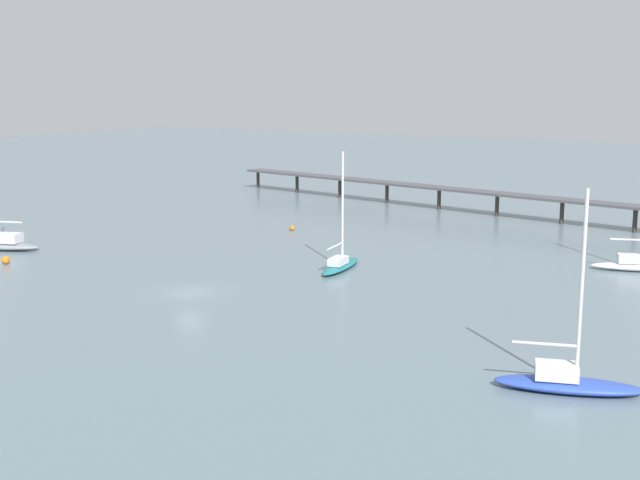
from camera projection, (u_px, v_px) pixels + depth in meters
The scene contains 8 objects.
ground_plane at pixel (190, 293), 64.36m from camera, with size 400.00×400.00×0.00m, color slate.
pier at pixel (562, 195), 96.47m from camera, with size 80.23×13.40×6.17m.
sailboat_gray at pixel (0, 242), 81.45m from camera, with size 9.05×5.79×12.23m.
sailboat_white at pixel (637, 263), 71.99m from camera, with size 8.00×4.80×12.20m.
sailboat_blue at pixel (566, 379), 43.40m from camera, with size 8.01×4.87×10.92m.
sailboat_teal at pixel (340, 262), 72.52m from camera, with size 3.18×7.76×10.45m.
mooring_buoy_outer at pixel (292, 228), 92.45m from camera, with size 0.57×0.57×0.57m, color orange.
mooring_buoy_near at pixel (6, 260), 74.77m from camera, with size 0.78×0.78×0.78m, color orange.
Camera 1 is at (44.18, -45.38, 15.95)m, focal length 45.82 mm.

